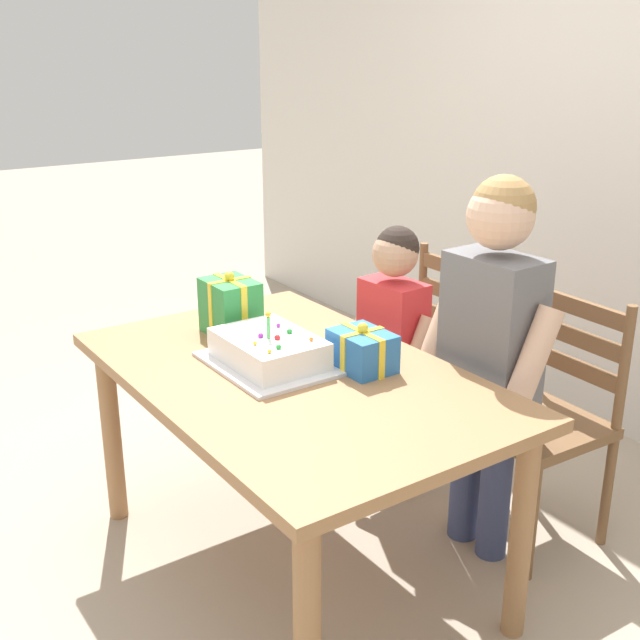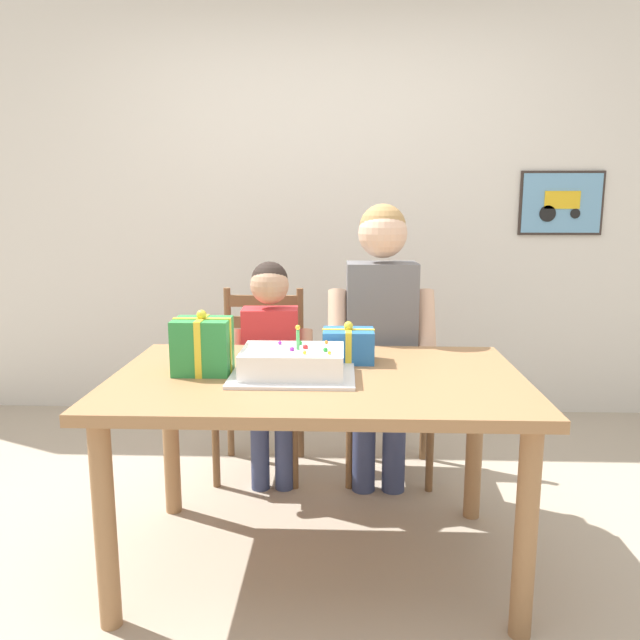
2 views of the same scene
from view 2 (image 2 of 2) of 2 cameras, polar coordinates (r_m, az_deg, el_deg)
name	(u,v)px [view 2 (image 2 of 2)]	position (r m, az deg, el deg)	size (l,w,h in m)	color
ground_plane	(318,562)	(2.57, -0.20, -21.17)	(20.00, 20.00, 0.00)	tan
back_wall	(330,211)	(4.03, 0.93, 9.87)	(6.40, 0.11, 2.60)	silver
dining_table	(318,400)	(2.30, -0.21, -7.27)	(1.48, 0.93, 0.75)	#9E7047
birthday_cake	(293,364)	(2.23, -2.49, -3.98)	(0.44, 0.34, 0.19)	silver
gift_box_red_large	(203,346)	(2.31, -10.63, -2.33)	(0.21, 0.16, 0.24)	#2D8E42
gift_box_beside_cake	(348,345)	(2.44, 2.59, -2.32)	(0.20, 0.16, 0.16)	#286BB7
chair_left	(261,380)	(3.21, -5.41, -5.49)	(0.42, 0.42, 0.92)	brown
chair_right	(389,382)	(3.19, 6.33, -5.60)	(0.44, 0.44, 0.92)	brown
child_older	(381,322)	(2.86, 5.59, -0.14)	(0.49, 0.28, 1.35)	#38426B
child_younger	(271,354)	(2.91, -4.52, -3.13)	(0.40, 0.23, 1.09)	#38426B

